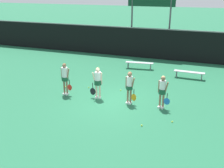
# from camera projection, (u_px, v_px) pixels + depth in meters

# --- Properties ---
(ground_plane) EXTENTS (140.00, 140.00, 0.00)m
(ground_plane) POSITION_uv_depth(u_px,v_px,m) (112.00, 100.00, 13.84)
(ground_plane) COLOR #216642
(fence_windscreen) EXTENTS (60.00, 0.08, 2.51)m
(fence_windscreen) POSITION_uv_depth(u_px,v_px,m) (151.00, 43.00, 21.51)
(fence_windscreen) COLOR black
(fence_windscreen) RESTS_ON ground_plane
(scoreboard) EXTENTS (3.92, 0.15, 5.59)m
(scoreboard) POSITION_uv_depth(u_px,v_px,m) (151.00, 3.00, 21.34)
(scoreboard) COLOR #515156
(scoreboard) RESTS_ON ground_plane
(bench_courtside) EXTENTS (1.95, 0.41, 0.46)m
(bench_courtside) POSITION_uv_depth(u_px,v_px,m) (189.00, 73.00, 17.04)
(bench_courtside) COLOR #B2B2B7
(bench_courtside) RESTS_ON ground_plane
(bench_far) EXTENTS (2.04, 0.59, 0.48)m
(bench_far) POSITION_uv_depth(u_px,v_px,m) (139.00, 63.00, 19.04)
(bench_far) COLOR #B2B2B7
(bench_far) RESTS_ON ground_plane
(player_0) EXTENTS (0.64, 0.37, 1.80)m
(player_0) POSITION_uv_depth(u_px,v_px,m) (65.00, 76.00, 14.26)
(player_0) COLOR #8C664C
(player_0) RESTS_ON ground_plane
(player_1) EXTENTS (0.67, 0.38, 1.71)m
(player_1) POSITION_uv_depth(u_px,v_px,m) (98.00, 80.00, 13.81)
(player_1) COLOR beige
(player_1) RESTS_ON ground_plane
(player_2) EXTENTS (0.60, 0.33, 1.71)m
(player_2) POSITION_uv_depth(u_px,v_px,m) (130.00, 85.00, 13.14)
(player_2) COLOR #8C664C
(player_2) RESTS_ON ground_plane
(player_3) EXTENTS (0.63, 0.35, 1.67)m
(player_3) POSITION_uv_depth(u_px,v_px,m) (163.00, 89.00, 12.66)
(player_3) COLOR #8C664C
(player_3) RESTS_ON ground_plane
(tennis_ball_0) EXTENTS (0.07, 0.07, 0.07)m
(tennis_ball_0) POSITION_uv_depth(u_px,v_px,m) (142.00, 125.00, 11.28)
(tennis_ball_0) COLOR #CCE033
(tennis_ball_0) RESTS_ON ground_plane
(tennis_ball_1) EXTENTS (0.07, 0.07, 0.07)m
(tennis_ball_1) POSITION_uv_depth(u_px,v_px,m) (160.00, 96.00, 14.28)
(tennis_ball_1) COLOR #CCE033
(tennis_ball_1) RESTS_ON ground_plane
(tennis_ball_2) EXTENTS (0.06, 0.06, 0.06)m
(tennis_ball_2) POSITION_uv_depth(u_px,v_px,m) (89.00, 87.00, 15.54)
(tennis_ball_2) COLOR #CCE033
(tennis_ball_2) RESTS_ON ground_plane
(tennis_ball_3) EXTENTS (0.07, 0.07, 0.07)m
(tennis_ball_3) POSITION_uv_depth(u_px,v_px,m) (66.00, 87.00, 15.62)
(tennis_ball_3) COLOR #CCE033
(tennis_ball_3) RESTS_ON ground_plane
(tennis_ball_4) EXTENTS (0.07, 0.07, 0.07)m
(tennis_ball_4) POSITION_uv_depth(u_px,v_px,m) (172.00, 122.00, 11.60)
(tennis_ball_4) COLOR #CCE033
(tennis_ball_4) RESTS_ON ground_plane
(tennis_ball_5) EXTENTS (0.07, 0.07, 0.07)m
(tennis_ball_5) POSITION_uv_depth(u_px,v_px,m) (121.00, 90.00, 15.14)
(tennis_ball_5) COLOR #CCE033
(tennis_ball_5) RESTS_ON ground_plane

